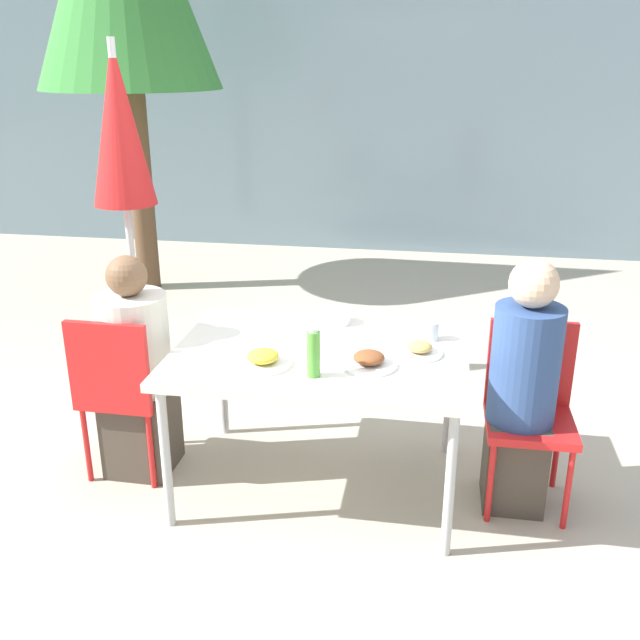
# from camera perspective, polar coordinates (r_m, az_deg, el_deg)

# --- Properties ---
(ground_plane) EXTENTS (24.00, 24.00, 0.00)m
(ground_plane) POSITION_cam_1_polar(r_m,az_deg,el_deg) (3.68, -0.00, -13.00)
(ground_plane) COLOR #B2A893
(building_facade) EXTENTS (10.00, 0.20, 3.00)m
(building_facade) POSITION_cam_1_polar(r_m,az_deg,el_deg) (7.77, 6.03, 16.49)
(building_facade) COLOR slate
(building_facade) RESTS_ON ground
(dining_table) EXTENTS (1.37, 0.98, 0.73)m
(dining_table) POSITION_cam_1_polar(r_m,az_deg,el_deg) (3.36, -0.00, -3.25)
(dining_table) COLOR silver
(dining_table) RESTS_ON ground
(chair_left) EXTENTS (0.40, 0.40, 0.87)m
(chair_left) POSITION_cam_1_polar(r_m,az_deg,el_deg) (3.65, -15.68, -4.98)
(chair_left) COLOR red
(chair_left) RESTS_ON ground
(person_left) EXTENTS (0.35, 0.35, 1.15)m
(person_left) POSITION_cam_1_polar(r_m,az_deg,el_deg) (3.68, -14.48, -4.20)
(person_left) COLOR #473D33
(person_left) RESTS_ON ground
(chair_right) EXTENTS (0.40, 0.40, 0.87)m
(chair_right) POSITION_cam_1_polar(r_m,az_deg,el_deg) (3.50, 16.42, -6.19)
(chair_right) COLOR red
(chair_right) RESTS_ON ground
(person_right) EXTENTS (0.31, 0.31, 1.22)m
(person_right) POSITION_cam_1_polar(r_m,az_deg,el_deg) (3.39, 15.85, -5.62)
(person_right) COLOR #473D33
(person_right) RESTS_ON ground
(closed_umbrella) EXTENTS (0.37, 0.37, 2.12)m
(closed_umbrella) POSITION_cam_1_polar(r_m,az_deg,el_deg) (4.43, -15.68, 13.69)
(closed_umbrella) COLOR #333333
(closed_umbrella) RESTS_ON ground
(plate_0) EXTENTS (0.26, 0.26, 0.07)m
(plate_0) POSITION_cam_1_polar(r_m,az_deg,el_deg) (3.18, -4.58, -3.15)
(plate_0) COLOR white
(plate_0) RESTS_ON dining_table
(plate_1) EXTENTS (0.22, 0.22, 0.06)m
(plate_1) POSITION_cam_1_polar(r_m,az_deg,el_deg) (3.31, 7.94, -2.36)
(plate_1) COLOR white
(plate_1) RESTS_ON dining_table
(plate_2) EXTENTS (0.25, 0.25, 0.07)m
(plate_2) POSITION_cam_1_polar(r_m,az_deg,el_deg) (3.16, 3.93, -3.26)
(plate_2) COLOR white
(plate_2) RESTS_ON dining_table
(bottle) EXTENTS (0.06, 0.06, 0.22)m
(bottle) POSITION_cam_1_polar(r_m,az_deg,el_deg) (3.03, -0.53, -2.66)
(bottle) COLOR #51A338
(bottle) RESTS_ON dining_table
(drinking_cup) EXTENTS (0.08, 0.08, 0.09)m
(drinking_cup) POSITION_cam_1_polar(r_m,az_deg,el_deg) (3.48, 8.88, -0.85)
(drinking_cup) COLOR silver
(drinking_cup) RESTS_ON dining_table
(salad_bowl) EXTENTS (0.15, 0.15, 0.06)m
(salad_bowl) POSITION_cam_1_polar(r_m,az_deg,el_deg) (3.66, 1.31, 0.23)
(salad_bowl) COLOR white
(salad_bowl) RESTS_ON dining_table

